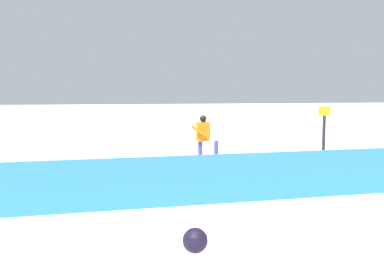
# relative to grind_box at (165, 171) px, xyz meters

# --- Properties ---
(ground_plane) EXTENTS (120.00, 120.00, 0.00)m
(ground_plane) POSITION_rel_grind_box_xyz_m (0.00, 0.00, -0.22)
(ground_plane) COLOR white
(grind_box) EXTENTS (7.07, 1.15, 0.49)m
(grind_box) POSITION_rel_grind_box_xyz_m (0.00, 0.00, 0.00)
(grind_box) COLOR red
(grind_box) RESTS_ON ground_plane
(snowboarder) EXTENTS (1.54, 0.46, 1.46)m
(snowboarder) POSITION_rel_grind_box_xyz_m (-1.26, -0.09, 1.06)
(snowboarder) COLOR #B82788
(snowboarder) RESTS_ON grind_box
(safety_fence) EXTENTS (13.22, 1.04, 1.21)m
(safety_fence) POSITION_rel_grind_box_xyz_m (0.00, 3.21, 0.38)
(safety_fence) COLOR #2E7EDD
(safety_fence) RESTS_ON ground_plane
(trail_marker) EXTENTS (0.40, 0.10, 2.23)m
(trail_marker) POSITION_rel_grind_box_xyz_m (-5.00, 0.48, 0.96)
(trail_marker) COLOR #262628
(trail_marker) RESTS_ON ground_plane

